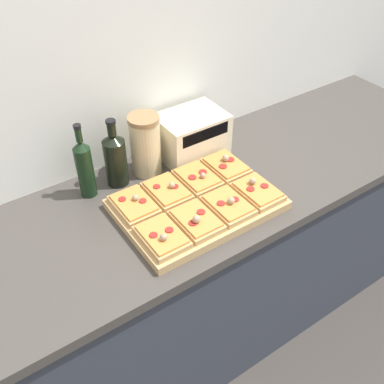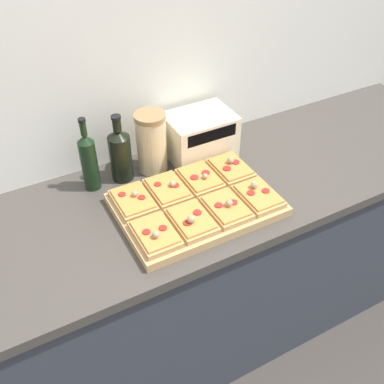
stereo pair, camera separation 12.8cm
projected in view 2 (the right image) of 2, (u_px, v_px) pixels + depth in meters
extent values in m
cube|color=silver|center=(140.00, 65.00, 1.65)|extent=(6.00, 0.06, 2.50)
cube|color=#333842|center=(186.00, 277.00, 1.94)|extent=(2.60, 0.64, 0.85)
cube|color=#423D38|center=(186.00, 199.00, 1.66)|extent=(2.63, 0.67, 0.04)
cube|color=tan|center=(196.00, 205.00, 1.58)|extent=(0.55, 0.38, 0.03)
cube|color=tan|center=(133.00, 202.00, 1.55)|extent=(0.12, 0.17, 0.02)
cube|color=#D6843D|center=(133.00, 198.00, 1.54)|extent=(0.11, 0.16, 0.01)
cylinder|color=maroon|center=(122.00, 194.00, 1.55)|extent=(0.03, 0.03, 0.00)
cylinder|color=maroon|center=(142.00, 197.00, 1.54)|extent=(0.03, 0.03, 0.00)
sphere|color=tan|center=(135.00, 194.00, 1.54)|extent=(0.02, 0.02, 0.02)
cube|color=tan|center=(168.00, 190.00, 1.60)|extent=(0.12, 0.17, 0.02)
cube|color=#D6843D|center=(167.00, 187.00, 1.59)|extent=(0.11, 0.16, 0.01)
cylinder|color=maroon|center=(158.00, 184.00, 1.59)|extent=(0.03, 0.03, 0.00)
cylinder|color=maroon|center=(176.00, 185.00, 1.59)|extent=(0.03, 0.03, 0.00)
sphere|color=tan|center=(172.00, 184.00, 1.58)|extent=(0.02, 0.02, 0.02)
cube|color=tan|center=(200.00, 179.00, 1.65)|extent=(0.12, 0.17, 0.02)
cube|color=#D6843D|center=(200.00, 176.00, 1.64)|extent=(0.11, 0.16, 0.01)
cylinder|color=maroon|center=(194.00, 177.00, 1.62)|extent=(0.03, 0.03, 0.00)
cylinder|color=maroon|center=(206.00, 173.00, 1.64)|extent=(0.03, 0.03, 0.00)
sphere|color=tan|center=(205.00, 176.00, 1.61)|extent=(0.02, 0.02, 0.02)
cube|color=tan|center=(230.00, 169.00, 1.69)|extent=(0.12, 0.17, 0.02)
cube|color=#D6843D|center=(231.00, 166.00, 1.69)|extent=(0.11, 0.16, 0.01)
cylinder|color=maroon|center=(227.00, 168.00, 1.66)|extent=(0.03, 0.03, 0.00)
cylinder|color=maroon|center=(235.00, 162.00, 1.69)|extent=(0.03, 0.03, 0.00)
sphere|color=tan|center=(231.00, 160.00, 1.69)|extent=(0.03, 0.03, 0.03)
cube|color=tan|center=(155.00, 235.00, 1.43)|extent=(0.12, 0.17, 0.02)
cube|color=#D6843D|center=(155.00, 232.00, 1.42)|extent=(0.11, 0.16, 0.01)
cylinder|color=maroon|center=(146.00, 232.00, 1.41)|extent=(0.03, 0.03, 0.00)
cylinder|color=maroon|center=(163.00, 228.00, 1.42)|extent=(0.03, 0.03, 0.00)
sphere|color=tan|center=(156.00, 235.00, 1.38)|extent=(0.02, 0.02, 0.02)
cube|color=tan|center=(192.00, 221.00, 1.47)|extent=(0.12, 0.17, 0.02)
cube|color=#D6843D|center=(192.00, 218.00, 1.46)|extent=(0.11, 0.16, 0.01)
cylinder|color=maroon|center=(187.00, 223.00, 1.44)|extent=(0.03, 0.03, 0.00)
cylinder|color=maroon|center=(197.00, 212.00, 1.48)|extent=(0.03, 0.03, 0.00)
sphere|color=tan|center=(191.00, 219.00, 1.44)|extent=(0.03, 0.03, 0.03)
cube|color=tan|center=(226.00, 209.00, 1.52)|extent=(0.12, 0.17, 0.02)
cube|color=#D6843D|center=(226.00, 205.00, 1.51)|extent=(0.11, 0.16, 0.01)
cylinder|color=maroon|center=(219.00, 205.00, 1.50)|extent=(0.03, 0.03, 0.00)
cylinder|color=maroon|center=(233.00, 202.00, 1.52)|extent=(0.03, 0.03, 0.00)
sphere|color=tan|center=(229.00, 203.00, 1.50)|extent=(0.03, 0.03, 0.03)
cube|color=tan|center=(258.00, 197.00, 1.57)|extent=(0.12, 0.17, 0.02)
cube|color=#D6843D|center=(259.00, 194.00, 1.56)|extent=(0.11, 0.16, 0.01)
cylinder|color=maroon|center=(251.00, 193.00, 1.55)|extent=(0.03, 0.03, 0.00)
cylinder|color=maroon|center=(266.00, 191.00, 1.56)|extent=(0.03, 0.03, 0.00)
sphere|color=tan|center=(254.00, 185.00, 1.57)|extent=(0.03, 0.03, 0.03)
cylinder|color=black|center=(90.00, 165.00, 1.62)|extent=(0.06, 0.06, 0.20)
cone|color=black|center=(85.00, 139.00, 1.54)|extent=(0.06, 0.06, 0.03)
cylinder|color=black|center=(83.00, 128.00, 1.52)|extent=(0.02, 0.02, 0.05)
cylinder|color=black|center=(82.00, 120.00, 1.50)|extent=(0.03, 0.03, 0.01)
cylinder|color=black|center=(121.00, 158.00, 1.66)|extent=(0.08, 0.08, 0.18)
cone|color=black|center=(118.00, 134.00, 1.60)|extent=(0.08, 0.08, 0.03)
cylinder|color=black|center=(117.00, 125.00, 1.57)|extent=(0.03, 0.03, 0.05)
cylinder|color=black|center=(116.00, 117.00, 1.55)|extent=(0.04, 0.04, 0.01)
cylinder|color=beige|center=(152.00, 144.00, 1.70)|extent=(0.11, 0.11, 0.22)
cylinder|color=#937047|center=(150.00, 116.00, 1.62)|extent=(0.12, 0.12, 0.02)
cube|color=beige|center=(200.00, 135.00, 1.79)|extent=(0.26, 0.19, 0.18)
cube|color=black|center=(212.00, 135.00, 1.69)|extent=(0.21, 0.01, 0.05)
cube|color=black|center=(230.00, 125.00, 1.83)|extent=(0.02, 0.02, 0.02)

